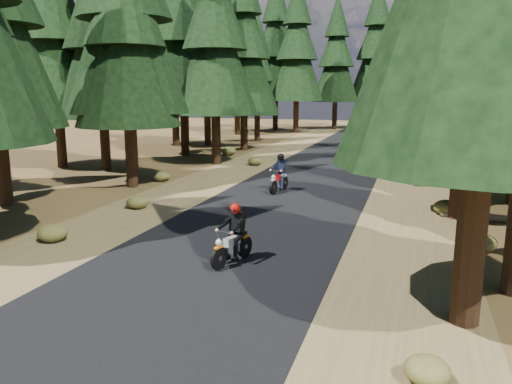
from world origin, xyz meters
TOP-DOWN VIEW (x-y plane):
  - ground at (0.00, 0.00)m, footprint 120.00×120.00m
  - road at (0.00, 5.00)m, footprint 6.00×100.00m
  - shoulder_l at (-4.60, 5.00)m, footprint 3.20×100.00m
  - shoulder_r at (4.60, 5.00)m, footprint 3.20×100.00m
  - pine_forest at (-0.02, 21.05)m, footprint 34.59×55.08m
  - log_near at (7.16, 10.54)m, footprint 4.97×1.21m
  - understory_shrubs at (1.02, 8.27)m, footprint 15.59×29.59m
  - rider_lead at (0.49, -1.98)m, footprint 0.93×1.74m
  - rider_follow at (-0.71, 6.95)m, footprint 0.80×1.86m

SIDE VIEW (x-z plane):
  - ground at x=0.00m, z-range 0.00..0.00m
  - shoulder_l at x=-4.60m, z-range 0.00..0.01m
  - shoulder_r at x=4.60m, z-range 0.00..0.01m
  - road at x=0.00m, z-range 0.00..0.01m
  - log_near at x=7.16m, z-range 0.00..0.32m
  - understory_shrubs at x=1.02m, z-range -0.07..0.61m
  - rider_lead at x=0.49m, z-range -0.24..1.25m
  - rider_follow at x=-0.71m, z-range -0.26..1.35m
  - pine_forest at x=-0.02m, z-range -0.27..16.05m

